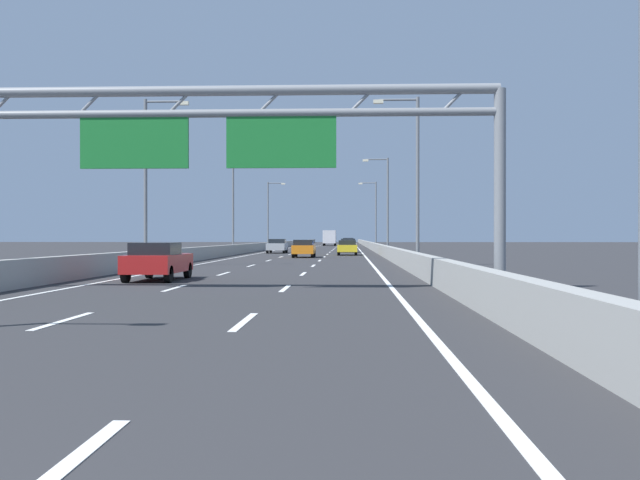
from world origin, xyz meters
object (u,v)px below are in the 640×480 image
Objects in this scene: box_truck at (330,237)px; red_car at (158,261)px; streetlamp_right_far at (385,199)px; silver_car at (277,246)px; sign_gantry at (221,134)px; black_car at (348,243)px; streetlamp_right_mid at (413,170)px; yellow_car at (347,247)px; streetlamp_left_mid at (150,171)px; streetlamp_left_distant at (270,211)px; streetlamp_right_distant at (374,211)px; blue_car at (348,243)px; streetlamp_left_far at (235,200)px; white_car at (348,245)px; orange_car at (304,248)px.

red_car is at bearing -91.95° from box_truck.
streetlamp_right_far reaches higher than silver_car.
sign_gantry is 90.37m from black_car.
streetlamp_right_mid reaches higher than yellow_car.
streetlamp_left_distant is (0.00, 61.04, 0.00)m from streetlamp_left_mid.
streetlamp_right_distant is 12.61m from black_car.
blue_car is at bearing 89.88° from yellow_car.
streetlamp_left_far reaches higher than black_car.
sign_gantry is 3.71× the size of white_car.
streetlamp_right_mid is 61.04m from streetlamp_right_distant.
streetlamp_right_far reaches higher than blue_car.
streetlamp_right_far reaches higher than red_car.
streetlamp_right_distant is 2.32× the size of orange_car.
blue_car is (-3.68, 32.90, -4.64)m from streetlamp_right_far.
streetlamp_right_distant is (0.00, 30.52, 0.00)m from streetlamp_right_far.
orange_car is (7.66, 17.68, -4.65)m from streetlamp_left_mid.
streetlamp_right_distant is at bearing 63.93° from streetlamp_left_far.
sign_gantry reaches higher than silver_car.
streetlamp_right_mid is at bearing 67.16° from sign_gantry.
blue_car is at bearing 85.51° from orange_car.
blue_car is at bearing 87.25° from sign_gantry.
streetlamp_left_mid is at bearing -103.74° from streetlamp_right_distant.
orange_car is 0.99× the size of red_car.
streetlamp_left_far is 30.52m from streetlamp_left_distant.
streetlamp_right_far reaches higher than black_car.
streetlamp_left_far is 1.23× the size of box_truck.
black_car is 8.76m from blue_car.
streetlamp_right_mid is 2.21× the size of yellow_car.
black_car is (11.25, 11.14, -4.62)m from streetlamp_left_distant.
streetlamp_right_mid is at bearing -67.64° from orange_car.
streetlamp_left_far and streetlamp_left_distant have the same top height.
red_car is at bearing -96.86° from orange_car.
streetlamp_right_distant is 6.38m from blue_car.
streetlamp_left_mid and streetlamp_left_distant have the same top height.
streetlamp_left_distant is 2.29× the size of red_car.
streetlamp_right_far is (14.93, 0.00, 0.00)m from streetlamp_left_far.
streetlamp_right_far is 33.98m from streetlamp_left_distant.
sign_gantry is at bearing -92.75° from blue_car.
streetlamp_right_far is 33.43m from blue_car.
streetlamp_right_distant is (14.93, 61.04, 0.00)m from streetlamp_left_mid.
streetlamp_right_mid is at bearing -71.55° from silver_car.
streetlamp_left_mid is 14.30m from red_car.
streetlamp_left_distant is at bearing 116.07° from streetlamp_right_far.
streetlamp_left_far is (-7.35, 48.53, 0.55)m from sign_gantry.
streetlamp_right_mid reaches higher than red_car.
streetlamp_right_mid reaches higher than orange_car.
black_car is at bearing -81.09° from box_truck.
streetlamp_left_distant is 14.93m from streetlamp_right_distant.
orange_car is (-7.27, -12.85, -4.65)m from streetlamp_right_far.
orange_car is 0.53× the size of box_truck.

